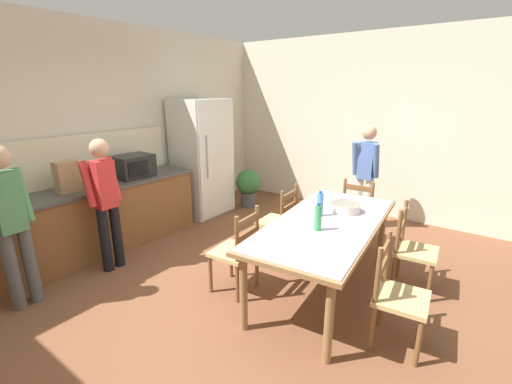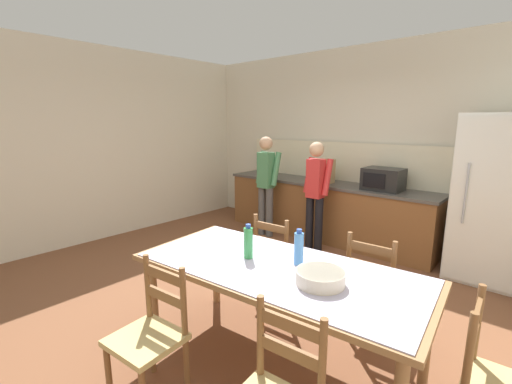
% 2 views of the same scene
% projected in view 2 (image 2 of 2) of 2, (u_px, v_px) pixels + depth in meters
% --- Properties ---
extents(ground_plane, '(8.32, 8.32, 0.00)m').
position_uv_depth(ground_plane, '(263.00, 306.00, 3.40)').
color(ground_plane, brown).
extents(wall_back, '(6.52, 0.12, 2.90)m').
position_uv_depth(wall_back, '(380.00, 146.00, 5.05)').
color(wall_back, beige).
rests_on(wall_back, ground).
extents(wall_left, '(0.12, 5.20, 2.90)m').
position_uv_depth(wall_left, '(101.00, 145.00, 5.22)').
color(wall_left, beige).
rests_on(wall_left, ground).
extents(kitchen_counter, '(3.37, 0.66, 0.88)m').
position_uv_depth(kitchen_counter, '(324.00, 210.00, 5.36)').
color(kitchen_counter, brown).
rests_on(kitchen_counter, ground).
extents(counter_splashback, '(3.33, 0.03, 0.60)m').
position_uv_depth(counter_splashback, '(336.00, 161.00, 5.44)').
color(counter_splashback, beige).
rests_on(counter_splashback, kitchen_counter).
extents(refrigerator, '(0.83, 0.73, 1.89)m').
position_uv_depth(refrigerator, '(497.00, 200.00, 3.80)').
color(refrigerator, silver).
rests_on(refrigerator, ground).
extents(microwave, '(0.50, 0.39, 0.30)m').
position_uv_depth(microwave, '(383.00, 179.00, 4.64)').
color(microwave, black).
rests_on(microwave, kitchen_counter).
extents(paper_bag, '(0.24, 0.16, 0.36)m').
position_uv_depth(paper_bag, '(326.00, 171.00, 5.20)').
color(paper_bag, tan).
rests_on(paper_bag, kitchen_counter).
extents(dining_table, '(2.21, 1.16, 0.77)m').
position_uv_depth(dining_table, '(277.00, 275.00, 2.50)').
color(dining_table, olive).
rests_on(dining_table, ground).
extents(bottle_near_centre, '(0.07, 0.07, 0.27)m').
position_uv_depth(bottle_near_centre, '(248.00, 242.00, 2.62)').
color(bottle_near_centre, green).
rests_on(bottle_near_centre, dining_table).
extents(bottle_off_centre, '(0.07, 0.07, 0.27)m').
position_uv_depth(bottle_off_centre, '(299.00, 248.00, 2.50)').
color(bottle_off_centre, '#4C8ED6').
rests_on(bottle_off_centre, dining_table).
extents(serving_bowl, '(0.32, 0.32, 0.09)m').
position_uv_depth(serving_bowl, '(320.00, 276.00, 2.21)').
color(serving_bowl, beige).
rests_on(serving_bowl, dining_table).
extents(chair_side_near_left, '(0.46, 0.44, 0.91)m').
position_uv_depth(chair_side_near_left, '(151.00, 335.00, 2.22)').
color(chair_side_near_left, brown).
rests_on(chair_side_near_left, ground).
extents(chair_side_far_right, '(0.45, 0.43, 0.91)m').
position_uv_depth(chair_side_far_right, '(374.00, 285.00, 2.89)').
color(chair_side_far_right, brown).
rests_on(chair_side_far_right, ground).
extents(chair_side_far_left, '(0.45, 0.43, 0.91)m').
position_uv_depth(chair_side_far_left, '(278.00, 259.00, 3.44)').
color(chair_side_far_left, brown).
rests_on(chair_side_far_left, ground).
extents(person_at_sink, '(0.40, 0.27, 1.58)m').
position_uv_depth(person_at_sink, '(266.00, 181.00, 5.37)').
color(person_at_sink, '#4C4C4C').
rests_on(person_at_sink, ground).
extents(person_at_counter, '(0.38, 0.27, 1.53)m').
position_uv_depth(person_at_counter, '(316.00, 190.00, 4.77)').
color(person_at_counter, black).
rests_on(person_at_counter, ground).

